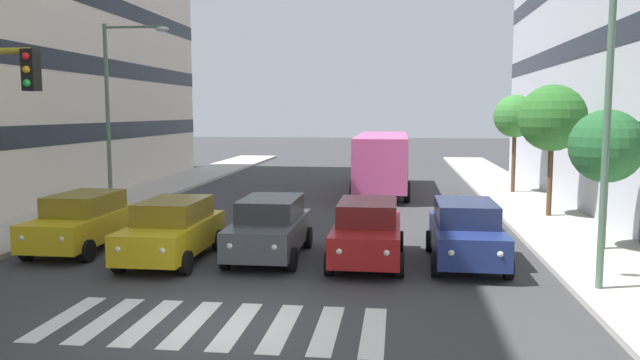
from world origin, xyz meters
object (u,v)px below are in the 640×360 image
object	(u,v)px
car_4	(83,221)
street_tree_2	(552,118)
car_0	(466,232)
street_tree_3	(515,117)
street_lamp_right	(117,99)
street_lamp_left	(582,83)
street_tree_1	(607,147)
car_2	(270,227)
car_3	(172,230)
bus_behind_traffic	(382,157)
car_1	(367,231)

from	to	relation	value
car_4	street_tree_2	size ratio (longest dim) A/B	0.87
car_0	street_tree_3	world-z (taller)	street_tree_3
car_0	street_lamp_right	bearing A→B (deg)	-27.59
street_lamp_left	street_tree_2	distance (m)	10.54
street_tree_1	car_4	bearing A→B (deg)	5.25
street_lamp_left	street_tree_2	bearing A→B (deg)	-100.06
car_2	street_lamp_left	world-z (taller)	street_lamp_left
car_0	car_4	world-z (taller)	same
car_2	car_3	bearing A→B (deg)	15.14
bus_behind_traffic	car_1	bearing A→B (deg)	90.00
street_tree_3	street_lamp_left	bearing A→B (deg)	84.32
bus_behind_traffic	street_lamp_right	xyz separation A→B (m)	(10.54, 8.42, 2.87)
car_4	street_lamp_right	xyz separation A→B (m)	(1.86, -6.57, 3.84)
car_2	street_tree_3	size ratio (longest dim) A/B	0.91
street_tree_2	street_tree_3	world-z (taller)	street_tree_2
street_lamp_left	street_tree_1	world-z (taller)	street_lamp_left
car_1	street_tree_3	world-z (taller)	street_tree_3
car_2	street_tree_3	distance (m)	17.97
street_tree_2	street_tree_1	bearing A→B (deg)	91.47
bus_behind_traffic	car_2	bearing A→B (deg)	79.53
car_0	bus_behind_traffic	size ratio (longest dim) A/B	0.42
street_tree_3	car_2	bearing A→B (deg)	57.76
car_4	street_lamp_left	xyz separation A→B (m)	(-13.54, 2.95, 3.95)
car_4	car_3	bearing A→B (deg)	162.72
street_lamp_left	street_tree_1	xyz separation A→B (m)	(-1.99, -4.38, -1.66)
car_1	car_2	xyz separation A→B (m)	(2.82, -0.28, 0.00)
street_lamp_right	street_tree_1	size ratio (longest dim) A/B	1.84
bus_behind_traffic	street_tree_1	bearing A→B (deg)	116.81
car_0	car_3	distance (m)	8.20
car_1	street_tree_2	xyz separation A→B (m)	(-6.70, -7.94, 3.06)
car_2	car_4	distance (m)	5.86
street_lamp_right	street_lamp_left	bearing A→B (deg)	148.28
car_0	car_2	size ratio (longest dim) A/B	1.00
car_0	car_3	size ratio (longest dim) A/B	1.00
street_tree_1	street_tree_2	xyz separation A→B (m)	(0.15, -5.96, 0.77)
car_4	street_tree_2	world-z (taller)	street_tree_2
bus_behind_traffic	street_tree_3	world-z (taller)	street_tree_3
car_3	street_lamp_right	size ratio (longest dim) A/B	0.59
car_0	street_tree_2	bearing A→B (deg)	-117.33
street_lamp_left	bus_behind_traffic	bearing A→B (deg)	-74.82
street_lamp_left	street_tree_1	distance (m)	5.09
car_4	bus_behind_traffic	world-z (taller)	bus_behind_traffic
car_4	street_tree_3	size ratio (longest dim) A/B	0.91
car_2	street_tree_1	distance (m)	10.09
bus_behind_traffic	street_lamp_right	bearing A→B (deg)	38.64
car_3	car_2	bearing A→B (deg)	-164.86
car_4	street_lamp_left	world-z (taller)	street_lamp_left
street_tree_3	bus_behind_traffic	bearing A→B (deg)	-2.53
street_tree_2	bus_behind_traffic	bearing A→B (deg)	-48.59
car_1	street_lamp_left	bearing A→B (deg)	153.78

